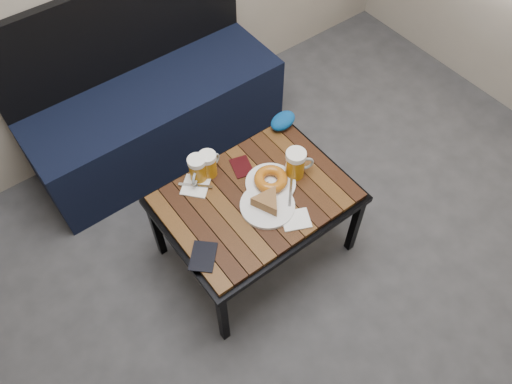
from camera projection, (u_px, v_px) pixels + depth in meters
bench at (155, 112)px, 2.78m from camera, size 1.40×0.50×0.95m
cafe_table at (256, 201)px, 2.23m from camera, size 0.84×0.62×0.47m
beer_mug_left at (197, 169)px, 2.20m from camera, size 0.12×0.11×0.13m
beer_mug_centre at (208, 164)px, 2.22m from camera, size 0.12×0.10×0.13m
beer_mug_right at (296, 164)px, 2.21m from camera, size 0.14×0.11×0.15m
plate_pie at (267, 203)px, 2.14m from camera, size 0.24×0.24×0.07m
plate_bagel at (271, 181)px, 2.21m from camera, size 0.26×0.27×0.06m
napkin_left at (196, 186)px, 2.22m from camera, size 0.16×0.16×0.01m
napkin_right at (296, 220)px, 2.12m from camera, size 0.15×0.14×0.01m
passport_navy at (203, 256)px, 2.02m from camera, size 0.17×0.17×0.01m
passport_burgundy at (242, 167)px, 2.29m from camera, size 0.11×0.14×0.01m
knit_pouch at (283, 121)px, 2.42m from camera, size 0.16×0.12×0.06m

